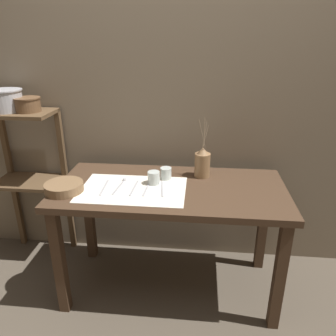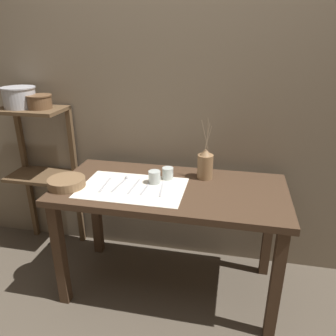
{
  "view_description": "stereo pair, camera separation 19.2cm",
  "coord_description": "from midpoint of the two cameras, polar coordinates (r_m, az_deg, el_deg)",
  "views": [
    {
      "loc": [
        0.16,
        -1.77,
        1.59
      ],
      "look_at": [
        -0.02,
        0.0,
        0.87
      ],
      "focal_mm": 35.0,
      "sensor_mm": 36.0,
      "label": 1
    },
    {
      "loc": [
        0.35,
        -1.74,
        1.59
      ],
      "look_at": [
        -0.02,
        0.0,
        0.87
      ],
      "focal_mm": 35.0,
      "sensor_mm": 36.0,
      "label": 2
    }
  ],
  "objects": [
    {
      "name": "ground_plane",
      "position": [
        2.38,
        -2.06,
        -19.75
      ],
      "size": [
        12.0,
        12.0,
        0.0
      ],
      "primitive_type": "plane",
      "color": "brown"
    },
    {
      "name": "stone_wall_back",
      "position": [
        2.24,
        -0.95,
        12.16
      ],
      "size": [
        7.0,
        0.06,
        2.4
      ],
      "color": "#7A6B56",
      "rests_on": "ground_plane"
    },
    {
      "name": "wooden_table",
      "position": [
        2.01,
        -2.31,
        -5.93
      ],
      "size": [
        1.38,
        0.66,
        0.75
      ],
      "color": "#422D1E",
      "rests_on": "ground_plane"
    },
    {
      "name": "wooden_shelf_unit",
      "position": [
        2.55,
        -25.07,
        1.26
      ],
      "size": [
        0.46,
        0.29,
        1.13
      ],
      "color": "brown",
      "rests_on": "ground_plane"
    },
    {
      "name": "linen_cloth",
      "position": [
        1.95,
        -8.95,
        -3.76
      ],
      "size": [
        0.62,
        0.4,
        0.0
      ],
      "color": "silver",
      "rests_on": "wooden_table"
    },
    {
      "name": "pitcher_with_flowers",
      "position": [
        2.07,
        3.38,
        0.78
      ],
      "size": [
        0.1,
        0.1,
        0.38
      ],
      "color": "olive",
      "rests_on": "wooden_table"
    },
    {
      "name": "wooden_bowl",
      "position": [
        2.01,
        -20.29,
        -3.24
      ],
      "size": [
        0.22,
        0.22,
        0.05
      ],
      "color": "brown",
      "rests_on": "wooden_table"
    },
    {
      "name": "glass_tumbler_near",
      "position": [
        1.98,
        -5.27,
        -1.76
      ],
      "size": [
        0.07,
        0.07,
        0.08
      ],
      "color": "#B7C1BC",
      "rests_on": "wooden_table"
    },
    {
      "name": "glass_tumbler_far",
      "position": [
        2.05,
        -3.05,
        -0.99
      ],
      "size": [
        0.07,
        0.07,
        0.07
      ],
      "color": "#B7C1BC",
      "rests_on": "wooden_table"
    },
    {
      "name": "knife_center",
      "position": [
        1.99,
        -13.8,
        -3.39
      ],
      "size": [
        0.02,
        0.21,
        0.0
      ],
      "color": "#A8A8AD",
      "rests_on": "wooden_table"
    },
    {
      "name": "spoon_inner",
      "position": [
        2.03,
        -10.7,
        -2.6
      ],
      "size": [
        0.04,
        0.22,
        0.02
      ],
      "color": "#A8A8AD",
      "rests_on": "wooden_table"
    },
    {
      "name": "fork_outer",
      "position": [
        1.95,
        -8.75,
        -3.53
      ],
      "size": [
        0.02,
        0.21,
        0.0
      ],
      "color": "#A8A8AD",
      "rests_on": "wooden_table"
    },
    {
      "name": "spoon_outer",
      "position": [
        1.99,
        -6.12,
        -2.81
      ],
      "size": [
        0.03,
        0.22,
        0.02
      ],
      "color": "#A8A8AD",
      "rests_on": "wooden_table"
    },
    {
      "name": "fork_inner",
      "position": [
        1.93,
        -3.86,
        -3.7
      ],
      "size": [
        0.04,
        0.21,
        0.0
      ],
      "color": "#A8A8AD",
      "rests_on": "wooden_table"
    },
    {
      "name": "metal_pot_large",
      "position": [
        2.45,
        -28.58,
        10.36
      ],
      "size": [
        0.23,
        0.23,
        0.14
      ],
      "color": "#A8A8AD",
      "rests_on": "wooden_shelf_unit"
    },
    {
      "name": "metal_pot_small",
      "position": [
        2.38,
        -25.46,
        10.01
      ],
      "size": [
        0.17,
        0.17,
        0.09
      ],
      "color": "brown",
      "rests_on": "wooden_shelf_unit"
    }
  ]
}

